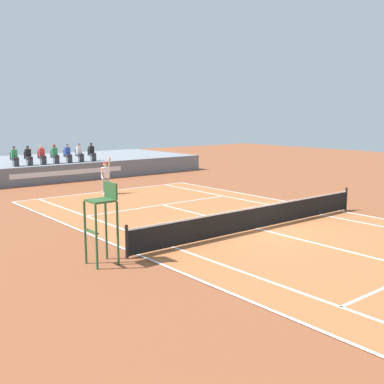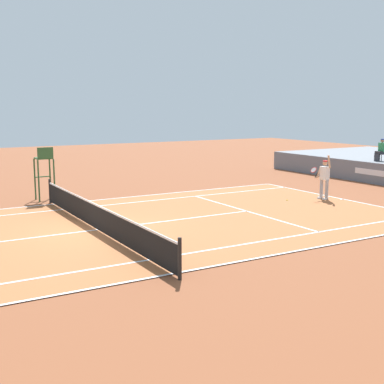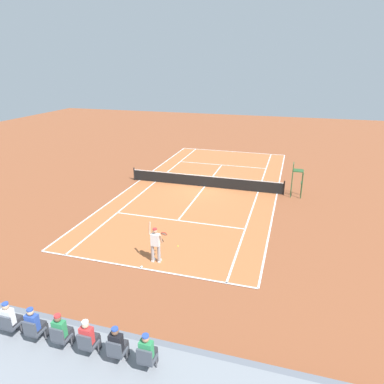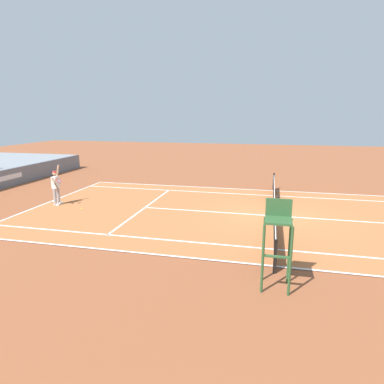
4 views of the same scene
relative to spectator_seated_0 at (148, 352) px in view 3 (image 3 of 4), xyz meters
name	(u,v)px [view 3 (image 3 of 4)]	position (x,y,z in m)	size (l,w,h in m)	color
ground_plane	(205,187)	(3.14, -18.07, -1.79)	(80.00, 80.00, 0.00)	brown
court	(205,187)	(3.14, -18.07, -1.78)	(11.08, 23.88, 0.03)	#B76638
net	(205,181)	(3.14, -18.07, -1.27)	(11.98, 0.10, 1.07)	black
barrier_wall	(74,337)	(3.14, -1.00, -1.20)	(22.38, 0.25, 1.18)	slate
spectator_seated_0	(148,352)	(0.00, 0.00, 0.00)	(0.44, 0.60, 1.27)	#474C56
spectator_seated_1	(118,345)	(0.89, 0.00, 0.00)	(0.44, 0.60, 1.27)	#474C56
spectator_seated_2	(89,338)	(1.79, 0.00, 0.00)	(0.44, 0.60, 1.27)	#474C56
spectator_seated_3	(62,332)	(2.68, 0.00, 0.00)	(0.44, 0.60, 1.27)	#474C56
spectator_seated_4	(35,325)	(3.61, 0.00, 0.00)	(0.44, 0.60, 1.27)	#474C56
spectator_seated_5	(11,319)	(4.48, 0.00, 0.00)	(0.44, 0.60, 1.27)	#474C56
tennis_player	(156,244)	(2.64, -6.93, -0.79)	(0.76, 0.65, 2.08)	#9E9EA3
tennis_ball	(178,246)	(2.11, -8.65, -1.75)	(0.07, 0.07, 0.07)	#D1E533
umpire_chair	(297,176)	(-3.59, -18.07, -0.23)	(0.77, 0.77, 2.44)	#2D562D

